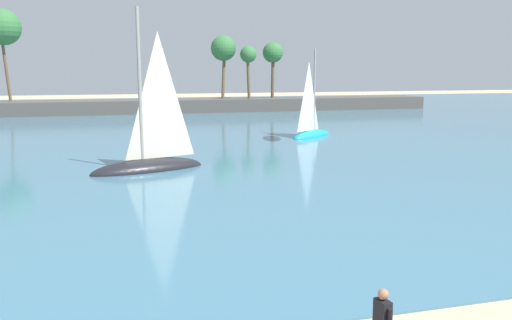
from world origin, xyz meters
TOP-DOWN VIEW (x-y plane):
  - sea at (0.00, 59.96)m, footprint 220.00×102.74m
  - palm_headland at (-4.18, 71.31)m, footprint 82.46×6.28m
  - sailboat_near_shore at (12.54, 41.00)m, footprint 5.40×4.70m
  - sailboat_mid_bay at (-2.17, 28.76)m, footprint 7.06×4.01m

SIDE VIEW (x-z plane):
  - sea at x=0.00m, z-range 0.00..0.06m
  - sailboat_near_shore at x=12.54m, z-range -3.23..4.80m
  - sailboat_mid_bay at x=-2.17m, z-range -3.96..5.85m
  - palm_headland at x=-4.18m, z-range -3.10..10.20m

